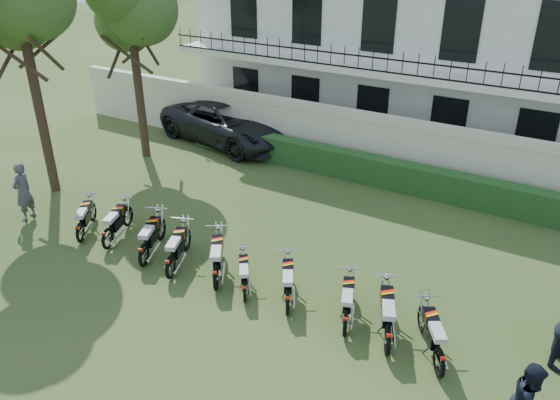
{
  "coord_description": "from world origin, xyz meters",
  "views": [
    {
      "loc": [
        6.05,
        -9.74,
        8.24
      ],
      "look_at": [
        -0.84,
        1.81,
        1.48
      ],
      "focal_mm": 35.0,
      "sensor_mm": 36.0,
      "label": 1
    }
  ],
  "objects_px": {
    "motorcycle_0": "(79,228)",
    "motorcycle_8": "(388,334)",
    "tree_west_near": "(129,1)",
    "suv": "(229,122)",
    "motorcycle_2": "(143,250)",
    "motorcycle_5": "(244,287)",
    "motorcycle_9": "(440,356)",
    "motorcycle_4": "(215,272)",
    "motorcycle_1": "(107,234)",
    "motorcycle_7": "(346,318)",
    "inspector": "(23,192)",
    "motorcycle_6": "(288,297)",
    "motorcycle_3": "(170,262)"
  },
  "relations": [
    {
      "from": "motorcycle_0",
      "to": "motorcycle_8",
      "type": "distance_m",
      "value": 9.3
    },
    {
      "from": "tree_west_near",
      "to": "motorcycle_0",
      "type": "distance_m",
      "value": 8.63
    },
    {
      "from": "motorcycle_8",
      "to": "suv",
      "type": "distance_m",
      "value": 13.66
    },
    {
      "from": "tree_west_near",
      "to": "motorcycle_8",
      "type": "height_order",
      "value": "tree_west_near"
    },
    {
      "from": "motorcycle_0",
      "to": "motorcycle_2",
      "type": "xyz_separation_m",
      "value": [
        2.46,
        0.01,
        0.05
      ]
    },
    {
      "from": "tree_west_near",
      "to": "motorcycle_5",
      "type": "xyz_separation_m",
      "value": [
        8.72,
        -5.87,
        -5.46
      ]
    },
    {
      "from": "motorcycle_0",
      "to": "motorcycle_9",
      "type": "height_order",
      "value": "motorcycle_9"
    },
    {
      "from": "motorcycle_4",
      "to": "suv",
      "type": "relative_size",
      "value": 0.29
    },
    {
      "from": "motorcycle_5",
      "to": "motorcycle_8",
      "type": "bearing_deg",
      "value": -34.35
    },
    {
      "from": "motorcycle_0",
      "to": "motorcycle_1",
      "type": "distance_m",
      "value": 0.97
    },
    {
      "from": "motorcycle_1",
      "to": "motorcycle_2",
      "type": "distance_m",
      "value": 1.51
    },
    {
      "from": "motorcycle_2",
      "to": "motorcycle_4",
      "type": "height_order",
      "value": "motorcycle_4"
    },
    {
      "from": "motorcycle_2",
      "to": "motorcycle_8",
      "type": "distance_m",
      "value": 6.83
    },
    {
      "from": "motorcycle_7",
      "to": "motorcycle_9",
      "type": "relative_size",
      "value": 1.04
    },
    {
      "from": "tree_west_near",
      "to": "motorcycle_9",
      "type": "height_order",
      "value": "tree_west_near"
    },
    {
      "from": "motorcycle_7",
      "to": "motorcycle_4",
      "type": "bearing_deg",
      "value": 160.47
    },
    {
      "from": "motorcycle_1",
      "to": "motorcycle_4",
      "type": "bearing_deg",
      "value": -20.61
    },
    {
      "from": "motorcycle_2",
      "to": "motorcycle_9",
      "type": "height_order",
      "value": "motorcycle_2"
    },
    {
      "from": "motorcycle_2",
      "to": "motorcycle_9",
      "type": "distance_m",
      "value": 7.96
    },
    {
      "from": "motorcycle_0",
      "to": "motorcycle_7",
      "type": "height_order",
      "value": "motorcycle_7"
    },
    {
      "from": "motorcycle_5",
      "to": "inspector",
      "type": "height_order",
      "value": "inspector"
    },
    {
      "from": "motorcycle_0",
      "to": "motorcycle_4",
      "type": "height_order",
      "value": "motorcycle_4"
    },
    {
      "from": "tree_west_near",
      "to": "motorcycle_1",
      "type": "height_order",
      "value": "tree_west_near"
    },
    {
      "from": "tree_west_near",
      "to": "motorcycle_6",
      "type": "xyz_separation_m",
      "value": [
        9.86,
        -5.75,
        -5.4
      ]
    },
    {
      "from": "motorcycle_3",
      "to": "motorcycle_7",
      "type": "distance_m",
      "value": 4.84
    },
    {
      "from": "motorcycle_9",
      "to": "motorcycle_6",
      "type": "bearing_deg",
      "value": 146.43
    },
    {
      "from": "tree_west_near",
      "to": "inspector",
      "type": "distance_m",
      "value": 7.67
    },
    {
      "from": "motorcycle_3",
      "to": "motorcycle_7",
      "type": "height_order",
      "value": "motorcycle_3"
    },
    {
      "from": "motorcycle_2",
      "to": "motorcycle_6",
      "type": "relative_size",
      "value": 1.12
    },
    {
      "from": "tree_west_near",
      "to": "motorcycle_3",
      "type": "xyz_separation_m",
      "value": [
        6.51,
        -6.03,
        -5.38
      ]
    },
    {
      "from": "motorcycle_4",
      "to": "inspector",
      "type": "bearing_deg",
      "value": 147.45
    },
    {
      "from": "motorcycle_3",
      "to": "motorcycle_0",
      "type": "bearing_deg",
      "value": 156.74
    },
    {
      "from": "motorcycle_6",
      "to": "suv",
      "type": "distance_m",
      "value": 11.82
    },
    {
      "from": "motorcycle_6",
      "to": "motorcycle_9",
      "type": "relative_size",
      "value": 0.99
    },
    {
      "from": "motorcycle_7",
      "to": "inspector",
      "type": "xyz_separation_m",
      "value": [
        -10.85,
        -0.1,
        0.46
      ]
    },
    {
      "from": "motorcycle_6",
      "to": "motorcycle_2",
      "type": "bearing_deg",
      "value": 153.08
    },
    {
      "from": "motorcycle_7",
      "to": "suv",
      "type": "height_order",
      "value": "suv"
    },
    {
      "from": "motorcycle_4",
      "to": "motorcycle_8",
      "type": "relative_size",
      "value": 0.92
    },
    {
      "from": "motorcycle_8",
      "to": "motorcycle_2",
      "type": "bearing_deg",
      "value": 157.42
    },
    {
      "from": "motorcycle_1",
      "to": "motorcycle_3",
      "type": "bearing_deg",
      "value": -25.11
    },
    {
      "from": "motorcycle_9",
      "to": "motorcycle_5",
      "type": "bearing_deg",
      "value": 148.36
    },
    {
      "from": "motorcycle_8",
      "to": "motorcycle_9",
      "type": "bearing_deg",
      "value": -27.51
    },
    {
      "from": "motorcycle_4",
      "to": "inspector",
      "type": "relative_size",
      "value": 0.97
    },
    {
      "from": "motorcycle_4",
      "to": "tree_west_near",
      "type": "bearing_deg",
      "value": 110.73
    },
    {
      "from": "motorcycle_4",
      "to": "motorcycle_7",
      "type": "distance_m",
      "value": 3.51
    },
    {
      "from": "motorcycle_6",
      "to": "motorcycle_3",
      "type": "bearing_deg",
      "value": 154.97
    },
    {
      "from": "motorcycle_1",
      "to": "motorcycle_7",
      "type": "bearing_deg",
      "value": -19.84
    },
    {
      "from": "motorcycle_0",
      "to": "motorcycle_8",
      "type": "bearing_deg",
      "value": -31.59
    },
    {
      "from": "suv",
      "to": "tree_west_near",
      "type": "bearing_deg",
      "value": 158.17
    },
    {
      "from": "motorcycle_0",
      "to": "motorcycle_9",
      "type": "relative_size",
      "value": 0.93
    }
  ]
}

